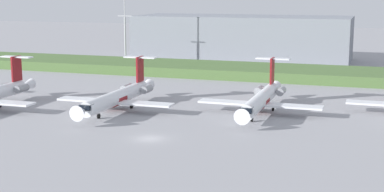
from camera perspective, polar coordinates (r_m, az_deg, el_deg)
name	(u,v)px	position (r m, az deg, el deg)	size (l,w,h in m)	color
ground_plane	(207,102)	(113.85, 1.51, -0.64)	(500.00, 500.00, 0.00)	#939399
grass_berm	(248,71)	(149.73, 5.72, 2.53)	(320.00, 20.00, 2.54)	#4C6B38
regional_jet_third	(118,97)	(107.26, -7.49, -0.05)	(22.81, 31.00, 9.00)	silver
regional_jet_fourth	(261,99)	(104.82, 7.05, -0.29)	(22.81, 31.00, 9.00)	silver
antenna_mast	(125,34)	(169.70, -6.80, 6.24)	(4.40, 0.50, 22.75)	#B2B2B7
distant_hangar	(242,38)	(185.19, 5.09, 5.90)	(69.12, 25.01, 14.19)	gray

